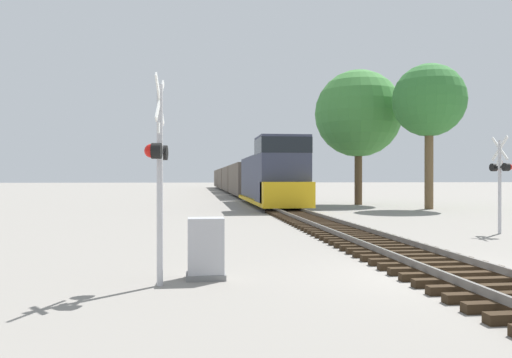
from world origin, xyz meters
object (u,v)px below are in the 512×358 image
Objects in this scene: crossing_signal_near at (158,162)px; tree_far_right at (429,101)px; crossing_signal_far at (500,174)px; relay_cabinet at (206,249)px; tree_mid_background at (358,114)px; freight_train at (236,179)px.

tree_far_right reaches higher than crossing_signal_near.
crossing_signal_far is (12.02, 7.55, -0.15)m from crossing_signal_near.
crossing_signal_far is at bearing 32.24° from relay_cabinet.
relay_cabinet is at bearing -125.73° from tree_far_right.
relay_cabinet is (-11.10, -7.00, -1.62)m from crossing_signal_far.
tree_mid_background reaches higher than crossing_signal_far.
freight_train reaches higher than relay_cabinet.
crossing_signal_near is 0.39× the size of tree_mid_background.
relay_cabinet is (-5.20, -56.17, -1.30)m from freight_train.
relay_cabinet is at bearing 126.32° from crossing_signal_near.
freight_train is at bearing 84.71° from relay_cabinet.
crossing_signal_near is 2.08m from relay_cabinet.
crossing_signal_far is at bearing 127.72° from crossing_signal_near.
crossing_signal_far is at bearing -106.26° from tree_far_right.
tree_mid_background is (1.20, 19.93, 4.78)m from crossing_signal_far.
relay_cabinet is 26.89m from tree_far_right.
crossing_signal_far reaches higher than relay_cabinet.
crossing_signal_near is 30.85m from tree_mid_background.
crossing_signal_near is at bearing -115.70° from tree_mid_background.
relay_cabinet is (0.93, 0.55, -1.78)m from crossing_signal_near.
tree_mid_background is at bearing -76.36° from freight_train.
crossing_signal_near is at bearing 118.54° from crossing_signal_far.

